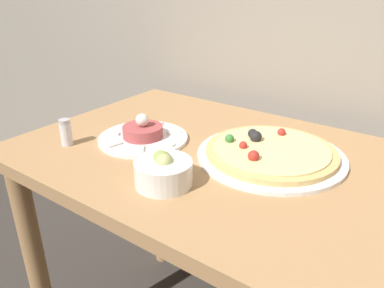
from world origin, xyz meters
The scene contains 5 objects.
dining_table centered at (0.00, 0.35, 0.65)m, with size 1.11×0.70×0.78m.
pizza_plate centered at (0.08, 0.41, 0.80)m, with size 0.36×0.36×0.05m.
tartare_plate centered at (-0.25, 0.30, 0.80)m, with size 0.24×0.24×0.08m.
small_bowl centered at (-0.05, 0.15, 0.81)m, with size 0.13×0.13×0.07m.
salt_shaker centered at (-0.39, 0.16, 0.82)m, with size 0.03×0.03×0.07m.
Camera 1 is at (0.41, -0.38, 1.20)m, focal length 35.00 mm.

